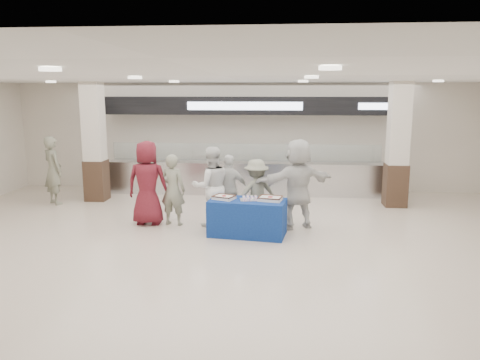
# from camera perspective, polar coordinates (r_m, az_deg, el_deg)

# --- Properties ---
(ground) EXTENTS (14.00, 14.00, 0.00)m
(ground) POSITION_cam_1_polar(r_m,az_deg,el_deg) (8.58, -2.08, -9.29)
(ground) COLOR beige
(ground) RESTS_ON ground
(serving_line) EXTENTS (8.70, 0.85, 2.80)m
(serving_line) POSITION_cam_1_polar(r_m,az_deg,el_deg) (13.55, 0.67, 3.16)
(serving_line) COLOR silver
(serving_line) RESTS_ON ground
(column_left) EXTENTS (0.55, 0.55, 3.20)m
(column_left) POSITION_cam_1_polar(r_m,az_deg,el_deg) (13.26, -17.30, 4.13)
(column_left) COLOR #342217
(column_left) RESTS_ON ground
(column_right) EXTENTS (0.55, 0.55, 3.20)m
(column_right) POSITION_cam_1_polar(r_m,az_deg,el_deg) (12.64, 18.66, 3.76)
(column_right) COLOR #342217
(column_right) RESTS_ON ground
(display_table) EXTENTS (1.64, 0.99, 0.75)m
(display_table) POSITION_cam_1_polar(r_m,az_deg,el_deg) (9.70, 0.91, -4.60)
(display_table) COLOR navy
(display_table) RESTS_ON ground
(sheet_cake_left) EXTENTS (0.50, 0.45, 0.09)m
(sheet_cake_left) POSITION_cam_1_polar(r_m,az_deg,el_deg) (9.67, -1.96, -2.08)
(sheet_cake_left) COLOR white
(sheet_cake_left) RESTS_ON display_table
(sheet_cake_right) EXTENTS (0.52, 0.45, 0.10)m
(sheet_cake_right) POSITION_cam_1_polar(r_m,az_deg,el_deg) (9.55, 3.71, -2.23)
(sheet_cake_right) COLOR white
(sheet_cake_right) RESTS_ON display_table
(cupcake_tray) EXTENTS (0.45, 0.37, 0.07)m
(cupcake_tray) POSITION_cam_1_polar(r_m,az_deg,el_deg) (9.58, 1.25, -2.26)
(cupcake_tray) COLOR silver
(cupcake_tray) RESTS_ON display_table
(civilian_maroon) EXTENTS (0.94, 0.62, 1.89)m
(civilian_maroon) POSITION_cam_1_polar(r_m,az_deg,el_deg) (10.58, -11.21, -0.35)
(civilian_maroon) COLOR maroon
(civilian_maroon) RESTS_ON ground
(soldier_a) EXTENTS (0.65, 0.49, 1.59)m
(soldier_a) POSITION_cam_1_polar(r_m,az_deg,el_deg) (10.46, -8.20, -1.19)
(soldier_a) COLOR slate
(soldier_a) RESTS_ON ground
(chef_tall) EXTENTS (1.04, 0.93, 1.77)m
(chef_tall) POSITION_cam_1_polar(r_m,az_deg,el_deg) (10.29, -3.52, -0.81)
(chef_tall) COLOR white
(chef_tall) RESTS_ON ground
(chef_short) EXTENTS (0.98, 0.57, 1.56)m
(chef_short) POSITION_cam_1_polar(r_m,az_deg,el_deg) (10.51, -1.29, -1.12)
(chef_short) COLOR white
(chef_short) RESTS_ON ground
(soldier_b) EXTENTS (1.11, 0.90, 1.50)m
(soldier_b) POSITION_cam_1_polar(r_m,az_deg,el_deg) (10.22, 2.00, -1.64)
(soldier_b) COLOR slate
(soldier_b) RESTS_ON ground
(civilian_white) EXTENTS (1.89, 1.29, 1.96)m
(civilian_white) POSITION_cam_1_polar(r_m,az_deg,el_deg) (10.17, 7.03, -0.45)
(civilian_white) COLOR silver
(civilian_white) RESTS_ON ground
(soldier_bg) EXTENTS (0.78, 0.74, 1.80)m
(soldier_bg) POSITION_cam_1_polar(r_m,az_deg,el_deg) (13.25, -21.82, 1.10)
(soldier_bg) COLOR slate
(soldier_bg) RESTS_ON ground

